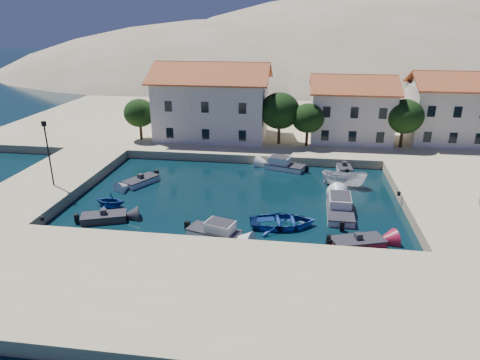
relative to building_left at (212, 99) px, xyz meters
name	(u,v)px	position (x,y,z in m)	size (l,w,h in m)	color
ground	(218,249)	(6.00, -28.00, -5.94)	(400.00, 400.00, 0.00)	black
quay_south	(199,292)	(6.00, -34.00, -5.44)	(52.00, 12.00, 1.00)	tan
quay_east	(466,204)	(26.50, -18.00, -5.44)	(11.00, 20.00, 1.00)	tan
quay_west	(52,182)	(-13.00, -18.00, -5.44)	(8.00, 20.00, 1.00)	tan
quay_north	(277,124)	(8.00, 10.00, -5.44)	(80.00, 36.00, 1.00)	tan
hills	(342,136)	(26.64, 95.62, -29.34)	(254.00, 176.00, 99.00)	gray
building_left	(212,99)	(0.00, 0.00, 0.00)	(14.70, 9.45, 9.70)	beige
building_mid	(351,107)	(18.00, 1.00, -0.71)	(10.50, 8.40, 8.30)	beige
building_right	(447,106)	(30.00, 2.00, -0.46)	(9.45, 8.40, 8.80)	beige
trees	(292,114)	(10.51, -2.54, -1.10)	(37.30, 5.30, 6.45)	#382314
lamppost	(48,148)	(-11.50, -20.00, -1.18)	(0.35, 0.25, 6.22)	black
bollards	(261,215)	(8.80, -24.13, -4.79)	(29.36, 9.56, 0.30)	black
motorboat_grey_sw	(104,217)	(-4.38, -24.67, -5.64)	(4.02, 2.80, 1.25)	#2F2E33
cabin_cruiser_south	(214,231)	(5.31, -26.15, -5.46)	(4.45, 2.91, 1.60)	white
rowboat_south	(283,226)	(10.56, -23.57, -5.94)	(3.86, 5.40, 1.12)	navy
motorboat_red_se	(358,243)	(16.25, -26.07, -5.64)	(4.27, 2.94, 1.25)	maroon
cabin_cruiser_east	(340,209)	(15.36, -20.55, -5.46)	(2.35, 5.52, 1.60)	white
boat_east	(343,186)	(16.24, -13.71, -5.94)	(1.70, 4.51, 1.74)	white
motorboat_white_ne	(344,168)	(16.68, -9.00, -5.64)	(1.76, 3.29, 1.25)	white
rowboat_west	(111,206)	(-5.10, -21.79, -5.94)	(2.41, 2.79, 1.47)	navy
motorboat_white_west	(141,181)	(-4.35, -16.00, -5.64)	(3.23, 4.09, 1.25)	white
cabin_cruiser_north	(285,165)	(10.10, -9.46, -5.46)	(4.80, 3.18, 1.60)	white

